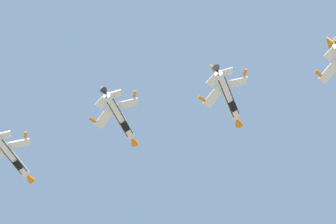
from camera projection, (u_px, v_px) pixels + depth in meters
The scene contains 3 objects.
fighter_jet_lead at pixel (12, 156), 126.31m from camera, with size 12.11×12.80×5.05m.
fighter_jet_left_wing at pixel (120, 117), 123.25m from camera, with size 12.02×12.80×5.24m.
fighter_jet_right_wing at pixel (228, 97), 118.83m from camera, with size 12.05×12.80×5.17m.
Camera 1 is at (0.88, -0.29, 1.59)m, focal length 67.96 mm.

